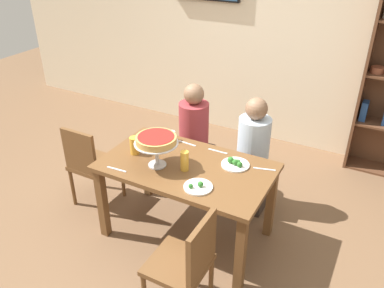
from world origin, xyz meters
TOP-DOWN VIEW (x-y plane):
  - ground_plane at (0.00, 0.00)m, footprint 12.00×12.00m
  - rear_partition at (0.00, 2.20)m, footprint 8.00×0.12m
  - dining_table at (0.00, 0.00)m, footprint 1.42×0.82m
  - diner_far_right at (0.34, 0.68)m, footprint 0.34×0.34m
  - diner_far_left at (-0.31, 0.72)m, footprint 0.34×0.34m
  - chair_near_right at (0.40, -0.72)m, footprint 0.40×0.40m
  - chair_head_west at (-1.03, -0.05)m, footprint 0.40×0.40m
  - deep_dish_pizza_stand at (-0.21, -0.12)m, footprint 0.36×0.36m
  - salad_plate_near_diner at (0.36, 0.18)m, footprint 0.23×0.23m
  - salad_plate_far_diner at (0.23, -0.24)m, footprint 0.22×0.22m
  - beer_glass_amber_tall at (-0.48, -0.05)m, footprint 0.08×0.08m
  - beer_glass_amber_short at (0.02, -0.07)m, footprint 0.07×0.07m
  - water_glass_clear_near at (-0.32, 0.30)m, footprint 0.07×0.07m
  - cutlery_fork_near at (0.59, 0.24)m, footprint 0.18×0.06m
  - cutlery_knife_near at (-0.47, -0.33)m, footprint 0.18×0.03m
  - cutlery_fork_far at (0.14, 0.32)m, footprint 0.18×0.02m
  - cutlery_knife_far at (-0.17, 0.32)m, footprint 0.18×0.03m

SIDE VIEW (x-z plane):
  - ground_plane at x=0.00m, z-range 0.00..0.00m
  - chair_near_right at x=0.40m, z-range 0.05..0.92m
  - chair_head_west at x=-1.03m, z-range 0.05..0.92m
  - diner_far_right at x=0.34m, z-range -0.08..1.07m
  - diner_far_left at x=-0.31m, z-range -0.08..1.07m
  - dining_table at x=0.00m, z-range 0.27..1.01m
  - cutlery_fork_near at x=0.59m, z-range 0.74..0.74m
  - cutlery_knife_near at x=-0.47m, z-range 0.74..0.74m
  - cutlery_fork_far at x=0.14m, z-range 0.74..0.74m
  - cutlery_knife_far at x=-0.17m, z-range 0.74..0.74m
  - salad_plate_far_diner at x=0.23m, z-range 0.72..0.78m
  - salad_plate_near_diner at x=0.36m, z-range 0.72..0.79m
  - water_glass_clear_near at x=-0.32m, z-range 0.74..0.83m
  - beer_glass_amber_tall at x=-0.48m, z-range 0.74..0.90m
  - beer_glass_amber_short at x=0.02m, z-range 0.74..0.91m
  - deep_dish_pizza_stand at x=-0.21m, z-range 0.83..1.10m
  - rear_partition at x=0.00m, z-range 0.00..2.80m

